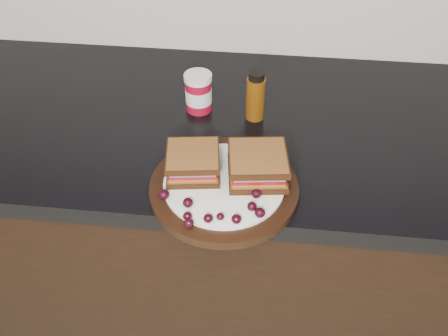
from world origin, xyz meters
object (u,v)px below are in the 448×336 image
at_px(sandwich_left, 193,162).
at_px(condiment_jar, 198,92).
at_px(plate, 224,188).
at_px(oil_bottle, 256,96).

xyz_separation_m(sandwich_left, condiment_jar, (-0.02, 0.23, -0.00)).
distance_m(plate, condiment_jar, 0.27).
bearing_deg(condiment_jar, oil_bottle, -7.39).
bearing_deg(sandwich_left, condiment_jar, 88.01).
bearing_deg(oil_bottle, sandwich_left, -115.31).
distance_m(sandwich_left, oil_bottle, 0.24).
height_order(sandwich_left, condiment_jar, condiment_jar).
bearing_deg(sandwich_left, oil_bottle, 56.71).
bearing_deg(plate, sandwich_left, 158.44).
bearing_deg(condiment_jar, plate, -71.66).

